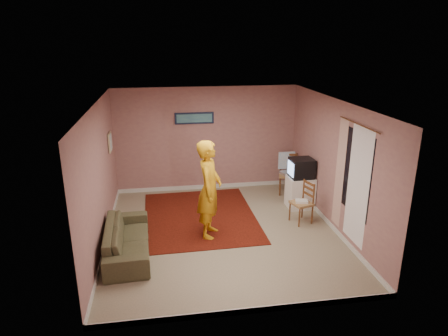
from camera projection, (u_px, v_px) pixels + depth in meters
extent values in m
plane|color=gray|center=(222.00, 233.00, 7.98)|extent=(5.00, 5.00, 0.00)
cube|color=#A2746A|center=(207.00, 139.00, 9.92)|extent=(4.50, 0.02, 2.60)
cube|color=#A2746A|center=(251.00, 231.00, 5.23)|extent=(4.50, 0.02, 2.60)
cube|color=#A2746A|center=(100.00, 177.00, 7.24)|extent=(0.02, 5.00, 2.60)
cube|color=#A2746A|center=(334.00, 165.00, 7.91)|extent=(0.02, 5.00, 2.60)
cube|color=silver|center=(222.00, 103.00, 7.17)|extent=(4.50, 5.00, 0.02)
cube|color=silver|center=(207.00, 186.00, 10.30)|extent=(4.50, 0.02, 0.10)
cube|color=silver|center=(249.00, 311.00, 5.63)|extent=(4.50, 0.02, 0.10)
cube|color=silver|center=(107.00, 239.00, 7.63)|extent=(0.02, 5.00, 0.10)
cube|color=silver|center=(328.00, 223.00, 8.30)|extent=(0.02, 5.00, 0.10)
cube|color=black|center=(356.00, 173.00, 7.02)|extent=(0.01, 1.10, 1.50)
cube|color=white|center=(358.00, 187.00, 6.94)|extent=(0.01, 0.75, 2.10)
cube|color=beige|center=(340.00, 174.00, 7.59)|extent=(0.01, 0.35, 2.10)
cylinder|color=brown|center=(359.00, 124.00, 6.74)|extent=(0.02, 1.40, 0.02)
cube|color=#121A33|center=(194.00, 118.00, 9.67)|extent=(0.95, 0.03, 0.28)
cube|color=#305B87|center=(194.00, 118.00, 9.65)|extent=(0.86, 0.01, 0.20)
cube|color=#C3B386|center=(110.00, 142.00, 8.67)|extent=(0.03, 0.38, 0.42)
cube|color=silver|center=(111.00, 142.00, 8.67)|extent=(0.01, 0.30, 0.34)
cube|color=black|center=(200.00, 216.00, 8.69)|extent=(2.41, 2.99, 0.02)
cube|color=white|center=(300.00, 192.00, 9.09)|extent=(0.57, 0.52, 0.72)
cube|color=black|center=(302.00, 168.00, 8.90)|extent=(0.51, 0.47, 0.43)
cube|color=#8CB2F2|center=(291.00, 169.00, 8.86)|extent=(0.03, 0.36, 0.31)
cube|color=#A78451|center=(288.00, 175.00, 9.85)|extent=(0.55, 0.54, 0.05)
cube|color=brown|center=(289.00, 165.00, 9.77)|extent=(0.44, 0.17, 0.51)
cube|color=silver|center=(288.00, 173.00, 9.83)|extent=(0.44, 0.35, 0.07)
cube|color=#97CEF7|center=(287.00, 160.00, 9.93)|extent=(0.41, 0.05, 0.43)
cube|color=#A78451|center=(301.00, 203.00, 8.30)|extent=(0.48, 0.49, 0.05)
cube|color=brown|center=(302.00, 193.00, 8.23)|extent=(0.15, 0.39, 0.46)
cube|color=white|center=(302.00, 201.00, 8.29)|extent=(0.28, 0.23, 0.05)
imported|color=#4C4A2E|center=(127.00, 239.00, 7.14)|extent=(0.83, 1.95, 0.56)
imported|color=orange|center=(209.00, 189.00, 7.60)|extent=(0.65, 0.81, 1.92)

